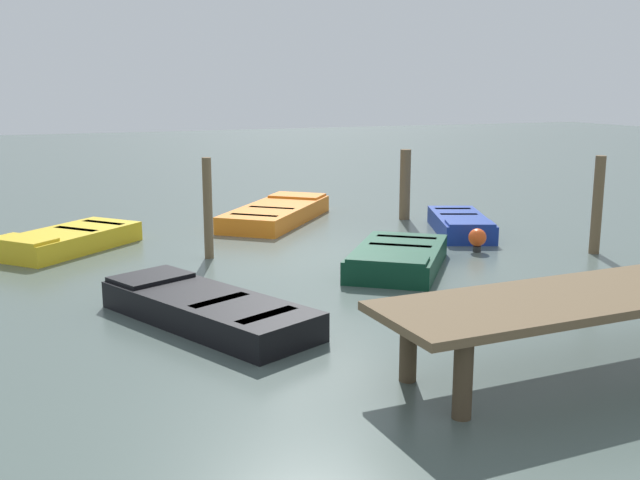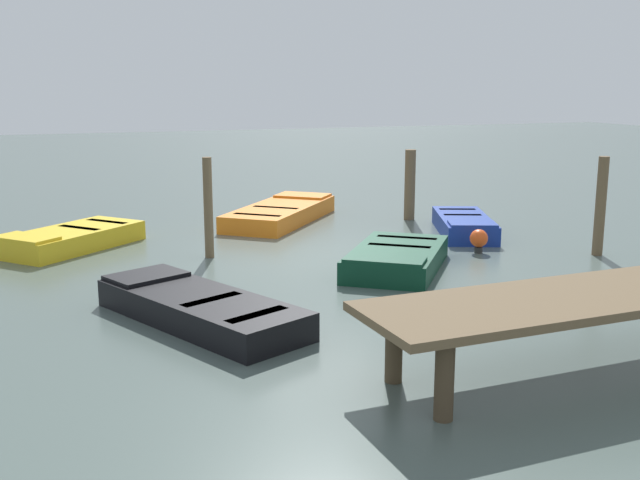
% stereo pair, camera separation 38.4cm
% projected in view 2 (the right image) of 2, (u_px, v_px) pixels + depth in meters
% --- Properties ---
extents(ground_plane, '(80.00, 80.00, 0.00)m').
position_uv_depth(ground_plane, '(320.00, 258.00, 14.62)').
color(ground_plane, '#4C5B56').
extents(dock_segment, '(5.37, 1.72, 0.95)m').
position_uv_depth(dock_segment, '(578.00, 303.00, 8.71)').
color(dock_segment, brown).
rests_on(dock_segment, ground_plane).
extents(rowboat_dark_green, '(2.90, 3.16, 0.46)m').
position_uv_depth(rowboat_dark_green, '(397.00, 258.00, 13.64)').
color(rowboat_dark_green, '#0C3823').
rests_on(rowboat_dark_green, ground_plane).
extents(rowboat_black, '(2.60, 3.76, 0.46)m').
position_uv_depth(rowboat_black, '(199.00, 307.00, 10.65)').
color(rowboat_black, black).
rests_on(rowboat_black, ground_plane).
extents(rowboat_blue, '(2.06, 3.02, 0.46)m').
position_uv_depth(rowboat_blue, '(464.00, 225.00, 16.86)').
color(rowboat_blue, navy).
rests_on(rowboat_blue, ground_plane).
extents(rowboat_yellow, '(3.11, 2.98, 0.46)m').
position_uv_depth(rowboat_yellow, '(71.00, 238.00, 15.37)').
color(rowboat_yellow, gold).
rests_on(rowboat_yellow, ground_plane).
extents(rowboat_orange, '(3.68, 3.98, 0.46)m').
position_uv_depth(rowboat_orange, '(281.00, 213.00, 18.41)').
color(rowboat_orange, orange).
rests_on(rowboat_orange, ground_plane).
extents(mooring_piling_far_right, '(0.18, 0.18, 1.96)m').
position_uv_depth(mooring_piling_far_right, '(208.00, 208.00, 14.44)').
color(mooring_piling_far_right, brown).
rests_on(mooring_piling_far_right, ground_plane).
extents(mooring_piling_near_right, '(0.26, 0.26, 1.74)m').
position_uv_depth(mooring_piling_near_right, '(410.00, 185.00, 18.51)').
color(mooring_piling_near_right, brown).
rests_on(mooring_piling_near_right, ground_plane).
extents(mooring_piling_mid_right, '(0.20, 0.20, 1.95)m').
position_uv_depth(mooring_piling_mid_right, '(601.00, 206.00, 14.64)').
color(mooring_piling_mid_right, brown).
rests_on(mooring_piling_mid_right, ground_plane).
extents(marker_buoy, '(0.36, 0.36, 0.48)m').
position_uv_depth(marker_buoy, '(479.00, 239.00, 14.97)').
color(marker_buoy, '#262626').
rests_on(marker_buoy, ground_plane).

